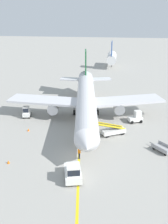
{
  "coord_description": "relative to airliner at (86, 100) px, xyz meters",
  "views": [
    {
      "loc": [
        5.05,
        -31.26,
        18.98
      ],
      "look_at": [
        -0.14,
        10.46,
        2.5
      ],
      "focal_mm": 43.51,
      "sensor_mm": 36.0,
      "label": 1
    }
  ],
  "objects": [
    {
      "name": "ground_crew_marshaller",
      "position": [
        0.76,
        -14.22,
        -2.51
      ],
      "size": [
        0.36,
        0.24,
        1.7
      ],
      "color": "#26262D",
      "rests_on": "ground"
    },
    {
      "name": "taxi_line_yellow",
      "position": [
        0.07,
        -9.0,
        -3.41
      ],
      "size": [
        10.17,
        79.43,
        0.01
      ],
      "primitive_type": "cube",
      "rotation": [
        0.0,
        0.0,
        0.12
      ],
      "color": "yellow",
      "rests_on": "ground"
    },
    {
      "name": "baggage_cart_loaded",
      "position": [
        11.99,
        -10.84,
        -2.95
      ],
      "size": [
        3.08,
        3.36,
        0.94
      ],
      "color": "#A5A5A8",
      "rests_on": "ground"
    },
    {
      "name": "baggage_tug_near_wing",
      "position": [
        -10.79,
        -0.93,
        -2.49
      ],
      "size": [
        1.69,
        2.59,
        2.1
      ],
      "color": "silver",
      "rests_on": "ground"
    },
    {
      "name": "belt_loader_forward_hold",
      "position": [
        4.97,
        -6.37,
        -2.64
      ],
      "size": [
        4.99,
        3.48,
        2.59
      ],
      "color": "silver",
      "rests_on": "ground"
    },
    {
      "name": "ground_plane",
      "position": [
        0.21,
        -14.0,
        -3.42
      ],
      "size": [
        300.0,
        300.0,
        0.0
      ],
      "primitive_type": "plane",
      "color": "#9E9B93"
    },
    {
      "name": "baggage_tug_by_cargo_door",
      "position": [
        8.89,
        -0.94,
        -2.49
      ],
      "size": [
        2.7,
        2.05,
        2.1
      ],
      "color": "silver",
      "rests_on": "ground"
    },
    {
      "name": "pushback_tug",
      "position": [
        0.69,
        -18.9,
        -2.42
      ],
      "size": [
        2.69,
        3.95,
        2.2
      ],
      "color": "silver",
      "rests_on": "ground"
    },
    {
      "name": "safety_cone_nose_right",
      "position": [
        -8.67,
        -6.73,
        -3.2
      ],
      "size": [
        0.36,
        0.36,
        0.44
      ],
      "primitive_type": "cone",
      "color": "orange",
      "rests_on": "ground"
    },
    {
      "name": "safety_cone_nose_left",
      "position": [
        -8.18,
        -16.49,
        -3.2
      ],
      "size": [
        0.36,
        0.36,
        0.44
      ],
      "primitive_type": "cone",
      "color": "orange",
      "rests_on": "ground"
    },
    {
      "name": "airliner",
      "position": [
        0.0,
        0.0,
        0.0
      ],
      "size": [
        28.39,
        35.32,
        10.1
      ],
      "color": "silver",
      "rests_on": "ground"
    },
    {
      "name": "distant_aircraft_far_left",
      "position": [
        3.25,
        44.51,
        -0.2
      ],
      "size": [
        3.0,
        10.1,
        8.8
      ],
      "color": "silver",
      "rests_on": "ground"
    }
  ]
}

